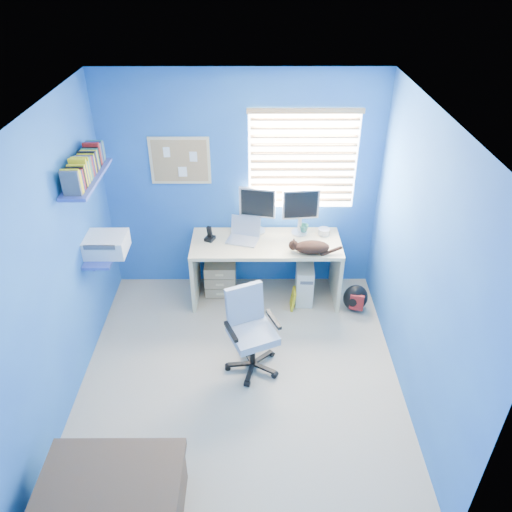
{
  "coord_description": "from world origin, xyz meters",
  "views": [
    {
      "loc": [
        0.13,
        -3.39,
        3.56
      ],
      "look_at": [
        0.15,
        0.65,
        0.95
      ],
      "focal_mm": 35.0,
      "sensor_mm": 36.0,
      "label": 1
    }
  ],
  "objects_px": {
    "cat": "(312,247)",
    "office_chair": "(251,340)",
    "desk": "(266,270)",
    "tower_pc": "(304,281)",
    "laptop": "(243,232)"
  },
  "relations": [
    {
      "from": "tower_pc",
      "to": "cat",
      "type": "bearing_deg",
      "value": -78.03
    },
    {
      "from": "desk",
      "to": "office_chair",
      "type": "distance_m",
      "value": 1.11
    },
    {
      "from": "desk",
      "to": "tower_pc",
      "type": "distance_m",
      "value": 0.47
    },
    {
      "from": "laptop",
      "to": "tower_pc",
      "type": "height_order",
      "value": "laptop"
    },
    {
      "from": "desk",
      "to": "cat",
      "type": "height_order",
      "value": "cat"
    },
    {
      "from": "cat",
      "to": "tower_pc",
      "type": "distance_m",
      "value": 0.62
    },
    {
      "from": "laptop",
      "to": "office_chair",
      "type": "height_order",
      "value": "laptop"
    },
    {
      "from": "cat",
      "to": "office_chair",
      "type": "bearing_deg",
      "value": -118.45
    },
    {
      "from": "laptop",
      "to": "office_chair",
      "type": "xyz_separation_m",
      "value": [
        0.09,
        -1.13,
        -0.53
      ]
    },
    {
      "from": "laptop",
      "to": "office_chair",
      "type": "distance_m",
      "value": 1.26
    },
    {
      "from": "office_chair",
      "to": "desk",
      "type": "bearing_deg",
      "value": 81.6
    },
    {
      "from": "office_chair",
      "to": "laptop",
      "type": "bearing_deg",
      "value": 94.68
    },
    {
      "from": "office_chair",
      "to": "tower_pc",
      "type": "bearing_deg",
      "value": 60.93
    },
    {
      "from": "cat",
      "to": "office_chair",
      "type": "distance_m",
      "value": 1.2
    },
    {
      "from": "desk",
      "to": "office_chair",
      "type": "relative_size",
      "value": 1.93
    }
  ]
}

